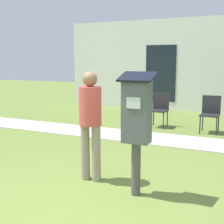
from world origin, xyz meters
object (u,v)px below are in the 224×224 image
at_px(person_standing, 90,117).
at_px(outdoor_chair_left, 160,107).
at_px(outdoor_chair_middle, 210,111).
at_px(parking_meter, 137,118).

xyz_separation_m(person_standing, outdoor_chair_left, (-0.20, 4.14, -0.40)).
height_order(person_standing, outdoor_chair_middle, person_standing).
height_order(person_standing, outdoor_chair_left, person_standing).
bearing_deg(person_standing, parking_meter, 10.85).
distance_m(parking_meter, outdoor_chair_middle, 4.23).
height_order(parking_meter, person_standing, parking_meter).
bearing_deg(person_standing, outdoor_chair_left, 118.47).
bearing_deg(parking_meter, outdoor_chair_left, 102.65).
bearing_deg(outdoor_chair_middle, outdoor_chair_left, 156.38).
height_order(parking_meter, outdoor_chair_left, parking_meter).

